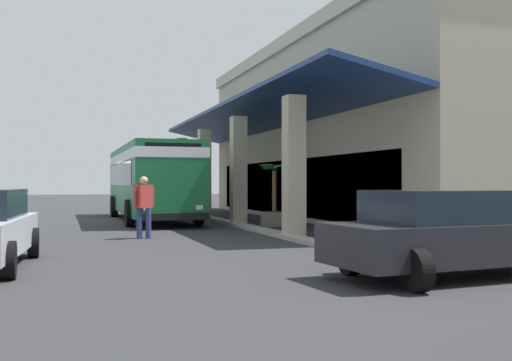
{
  "coord_description": "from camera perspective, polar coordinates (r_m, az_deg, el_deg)",
  "views": [
    {
      "loc": [
        26.44,
        -2.46,
        1.59
      ],
      "look_at": [
        3.81,
        4.83,
        1.69
      ],
      "focal_mm": 42.2,
      "sensor_mm": 36.0,
      "label": 1
    }
  ],
  "objects": [
    {
      "name": "curb_strip",
      "position": [
        25.66,
        -3.94,
        -3.66
      ],
      "size": [
        27.7,
        0.5,
        0.12
      ],
      "primitive_type": "cube",
      "color": "#9E998E",
      "rests_on": "ground"
    },
    {
      "name": "pedestrian",
      "position": [
        17.5,
        -10.58,
        -2.13
      ],
      "size": [
        0.5,
        0.63,
        1.78
      ],
      "color": "navy",
      "rests_on": "ground"
    },
    {
      "name": "ground",
      "position": [
        28.48,
        3.73,
        -3.44
      ],
      "size": [
        120.0,
        120.0,
        0.0
      ],
      "primitive_type": "plane",
      "color": "#2D2D30"
    },
    {
      "name": "parked_sedan_charcoal",
      "position": [
        10.68,
        18.11,
        -4.74
      ],
      "size": [
        2.71,
        4.55,
        1.47
      ],
      "color": "#232328",
      "rests_on": "ground"
    },
    {
      "name": "transit_bus",
      "position": [
        26.12,
        -9.97,
        0.34
      ],
      "size": [
        11.22,
        2.87,
        3.34
      ],
      "color": "#196638",
      "rests_on": "ground"
    },
    {
      "name": "plaza_building",
      "position": [
        29.56,
        14.57,
        4.54
      ],
      "size": [
        23.38,
        16.47,
        8.09
      ],
      "color": "#B2A88E",
      "rests_on": "ground"
    },
    {
      "name": "potted_palm",
      "position": [
        22.27,
        1.78,
        -2.67
      ],
      "size": [
        1.99,
        1.67,
        2.32
      ],
      "color": "gray",
      "rests_on": "ground"
    }
  ]
}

